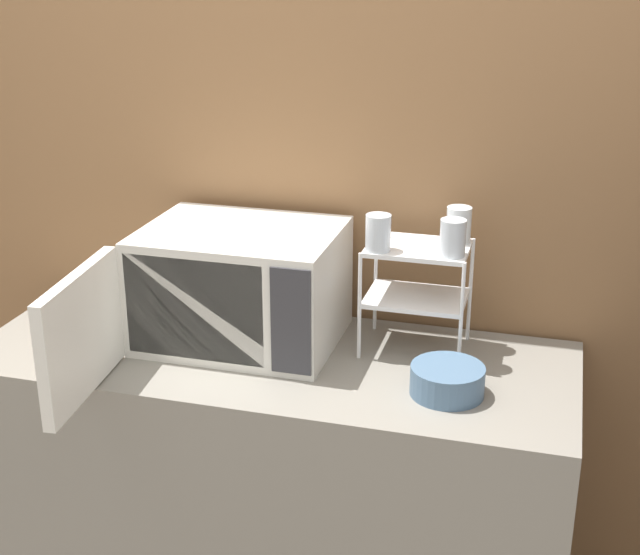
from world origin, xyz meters
The scene contains 8 objects.
wall_back centered at (0.00, 0.64, 1.30)m, with size 8.00×0.06×2.60m.
counter centered at (0.00, 0.30, 0.44)m, with size 1.58×0.60×0.89m.
microwave centered at (-0.12, 0.36, 1.05)m, with size 0.54×0.80×0.31m.
dish_rack centered at (0.36, 0.44, 1.10)m, with size 0.27×0.20×0.29m.
glass_front_left centered at (0.26, 0.38, 1.22)m, with size 0.06×0.06×0.09m.
glass_back_right centered at (0.45, 0.50, 1.22)m, with size 0.06×0.06×0.09m.
glass_front_right centered at (0.45, 0.39, 1.22)m, with size 0.06×0.06×0.09m.
bowl centered at (0.48, 0.21, 0.92)m, with size 0.18×0.18×0.07m.
Camera 1 is at (0.70, -1.71, 1.91)m, focal length 50.00 mm.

